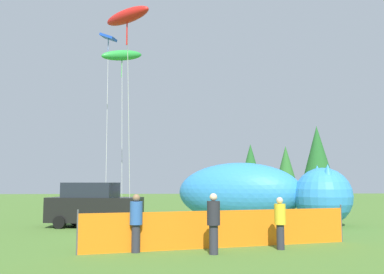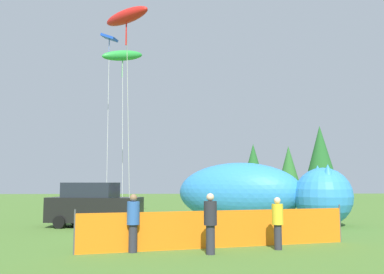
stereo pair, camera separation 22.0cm
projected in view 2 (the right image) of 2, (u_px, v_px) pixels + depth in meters
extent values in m
plane|color=#4C752D|center=(162.00, 235.00, 16.73)|extent=(120.00, 120.00, 0.00)
cube|color=black|center=(95.00, 210.00, 19.73)|extent=(4.48, 2.57, 1.13)
cube|color=#1E232D|center=(91.00, 190.00, 19.86)|extent=(2.60, 2.01, 0.68)
cylinder|color=black|center=(127.00, 220.00, 20.25)|extent=(0.60, 0.35, 0.56)
cylinder|color=black|center=(115.00, 223.00, 18.65)|extent=(0.60, 0.35, 0.56)
cylinder|color=black|center=(76.00, 219.00, 20.70)|extent=(0.60, 0.35, 0.56)
cylinder|color=black|center=(60.00, 222.00, 19.10)|extent=(0.60, 0.35, 0.56)
cube|color=black|center=(250.00, 227.00, 15.93)|extent=(0.69, 0.69, 0.03)
cube|color=black|center=(254.00, 221.00, 15.73)|extent=(0.47, 0.23, 0.47)
cylinder|color=#A5A5AD|center=(242.00, 232.00, 16.01)|extent=(0.02, 0.02, 0.41)
cylinder|color=#A5A5AD|center=(251.00, 231.00, 16.20)|extent=(0.02, 0.02, 0.41)
cylinder|color=#A5A5AD|center=(248.00, 233.00, 15.61)|extent=(0.02, 0.02, 0.41)
cylinder|color=#A5A5AD|center=(258.00, 233.00, 15.81)|extent=(0.02, 0.02, 0.41)
ellipsoid|color=#338CD8|center=(239.00, 193.00, 21.96)|extent=(7.20, 5.55, 3.06)
ellipsoid|color=white|center=(239.00, 206.00, 21.88)|extent=(4.75, 3.86, 1.38)
sphere|color=#338CD8|center=(323.00, 197.00, 20.36)|extent=(2.76, 2.76, 2.76)
cone|color=#338CD8|center=(318.00, 174.00, 21.17)|extent=(0.77, 0.77, 0.83)
cone|color=#338CD8|center=(328.00, 173.00, 19.80)|extent=(0.77, 0.77, 0.83)
cube|color=orange|center=(220.00, 229.00, 13.53)|extent=(8.65, 2.23, 1.16)
cylinder|color=#4C4C51|center=(74.00, 232.00, 12.23)|extent=(0.05, 0.05, 1.28)
cylinder|color=#4C4C51|center=(340.00, 223.00, 14.85)|extent=(0.05, 0.05, 1.28)
cylinder|color=#2D2D38|center=(210.00, 240.00, 12.27)|extent=(0.26, 0.26, 0.83)
cylinder|color=#26262D|center=(210.00, 213.00, 12.35)|extent=(0.38, 0.38, 0.69)
sphere|color=beige|center=(210.00, 197.00, 12.40)|extent=(0.22, 0.22, 0.22)
cylinder|color=#2D2D38|center=(278.00, 237.00, 13.12)|extent=(0.24, 0.24, 0.76)
cylinder|color=yellow|center=(277.00, 214.00, 13.20)|extent=(0.35, 0.35, 0.63)
sphere|color=beige|center=(277.00, 201.00, 13.24)|extent=(0.21, 0.21, 0.21)
cylinder|color=#2D2D38|center=(133.00, 239.00, 12.60)|extent=(0.25, 0.25, 0.81)
cylinder|color=#2D59A5|center=(133.00, 213.00, 12.68)|extent=(0.37, 0.37, 0.68)
sphere|color=#8C6647|center=(133.00, 198.00, 12.72)|extent=(0.22, 0.22, 0.22)
cylinder|color=silver|center=(128.00, 124.00, 18.97)|extent=(0.18, 1.46, 9.31)
ellipsoid|color=red|center=(126.00, 16.00, 18.74)|extent=(2.33, 2.24, 0.62)
cylinder|color=red|center=(126.00, 32.00, 18.67)|extent=(0.06, 0.06, 1.20)
cylinder|color=silver|center=(123.00, 135.00, 24.19)|extent=(0.23, 0.51, 9.42)
ellipsoid|color=green|center=(123.00, 56.00, 24.92)|extent=(2.62, 1.94, 1.22)
cylinder|color=green|center=(122.00, 67.00, 24.85)|extent=(0.06, 0.06, 1.20)
cylinder|color=silver|center=(108.00, 123.00, 26.04)|extent=(0.31, 1.75, 11.32)
cube|color=blue|center=(109.00, 38.00, 27.48)|extent=(1.09, 1.08, 0.52)
cylinder|color=blue|center=(109.00, 48.00, 27.41)|extent=(0.06, 0.06, 1.20)
cylinder|color=brown|center=(254.00, 192.00, 54.76)|extent=(0.53, 0.53, 1.67)
cone|color=#236028|center=(253.00, 164.00, 55.13)|extent=(2.94, 2.94, 5.34)
cylinder|color=brown|center=(289.00, 192.00, 54.02)|extent=(0.51, 0.51, 1.59)
cone|color=#2D6B2D|center=(289.00, 166.00, 54.38)|extent=(2.80, 2.80, 5.10)
cylinder|color=brown|center=(321.00, 190.00, 53.64)|extent=(0.70, 0.70, 2.20)
cone|color=#236028|center=(320.00, 153.00, 54.13)|extent=(3.87, 3.87, 7.03)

